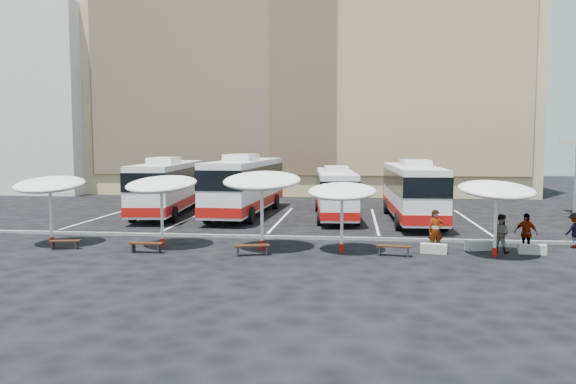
# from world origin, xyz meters

# --- Properties ---
(ground) EXTENTS (120.00, 120.00, 0.00)m
(ground) POSITION_xyz_m (0.00, 0.00, 0.00)
(ground) COLOR black
(ground) RESTS_ON ground
(sandstone_building) EXTENTS (42.00, 18.25, 29.60)m
(sandstone_building) POSITION_xyz_m (0.00, 31.87, 12.63)
(sandstone_building) COLOR tan
(sandstone_building) RESTS_ON ground
(apartment_block) EXTENTS (14.00, 14.00, 18.00)m
(apartment_block) POSITION_xyz_m (-28.00, 28.00, 9.00)
(apartment_block) COLOR silver
(apartment_block) RESTS_ON ground
(curb_divider) EXTENTS (34.00, 0.25, 0.15)m
(curb_divider) POSITION_xyz_m (0.00, 0.50, 0.07)
(curb_divider) COLOR black
(curb_divider) RESTS_ON ground
(bay_lines) EXTENTS (24.15, 12.00, 0.01)m
(bay_lines) POSITION_xyz_m (0.00, 8.00, 0.01)
(bay_lines) COLOR white
(bay_lines) RESTS_ON ground
(bus_0) EXTENTS (3.80, 12.67, 3.96)m
(bus_0) POSITION_xyz_m (-8.11, 9.51, 2.02)
(bus_0) COLOR silver
(bus_0) RESTS_ON ground
(bus_1) EXTENTS (3.55, 13.31, 4.19)m
(bus_1) POSITION_xyz_m (-2.72, 9.79, 2.14)
(bus_1) COLOR silver
(bus_1) RESTS_ON ground
(bus_2) EXTENTS (3.20, 10.98, 3.44)m
(bus_2) POSITION_xyz_m (3.44, 9.03, 1.76)
(bus_2) COLOR silver
(bus_2) RESTS_ON ground
(bus_3) EXTENTS (3.16, 12.37, 3.90)m
(bus_3) POSITION_xyz_m (8.30, 8.02, 1.99)
(bus_3) COLOR silver
(bus_3) RESTS_ON ground
(sunshade_0) EXTENTS (3.42, 3.46, 3.44)m
(sunshade_0) POSITION_xyz_m (-9.87, -2.58, 2.92)
(sunshade_0) COLOR silver
(sunshade_0) RESTS_ON ground
(sunshade_1) EXTENTS (3.97, 4.01, 3.50)m
(sunshade_1) POSITION_xyz_m (-4.37, -2.44, 2.97)
(sunshade_1) COLOR silver
(sunshade_1) RESTS_ON ground
(sunshade_2) EXTENTS (3.83, 3.87, 3.75)m
(sunshade_2) POSITION_xyz_m (0.44, -2.52, 3.18)
(sunshade_2) COLOR silver
(sunshade_2) RESTS_ON ground
(sunshade_3) EXTENTS (3.28, 3.32, 3.23)m
(sunshade_3) POSITION_xyz_m (4.12, -2.68, 2.74)
(sunshade_3) COLOR silver
(sunshade_3) RESTS_ON ground
(sunshade_4) EXTENTS (3.94, 3.97, 3.40)m
(sunshade_4) POSITION_xyz_m (10.76, -2.92, 2.89)
(sunshade_4) COLOR silver
(sunshade_4) RESTS_ON ground
(wood_bench_0) EXTENTS (1.40, 0.62, 0.42)m
(wood_bench_0) POSITION_xyz_m (-8.66, -3.55, 0.32)
(wood_bench_0) COLOR black
(wood_bench_0) RESTS_ON ground
(wood_bench_1) EXTENTS (1.52, 0.42, 0.47)m
(wood_bench_1) POSITION_xyz_m (-4.60, -3.94, 0.36)
(wood_bench_1) COLOR black
(wood_bench_1) RESTS_ON ground
(wood_bench_2) EXTENTS (1.57, 0.83, 0.47)m
(wood_bench_2) POSITION_xyz_m (0.23, -3.96, 0.36)
(wood_bench_2) COLOR black
(wood_bench_2) RESTS_ON ground
(wood_bench_3) EXTENTS (1.55, 0.64, 0.46)m
(wood_bench_3) POSITION_xyz_m (6.40, -3.37, 0.35)
(wood_bench_3) COLOR black
(wood_bench_3) RESTS_ON ground
(conc_bench_0) EXTENTS (1.21, 0.62, 0.43)m
(conc_bench_0) POSITION_xyz_m (8.22, -2.58, 0.22)
(conc_bench_0) COLOR gray
(conc_bench_0) RESTS_ON ground
(conc_bench_1) EXTENTS (1.25, 0.73, 0.44)m
(conc_bench_1) POSITION_xyz_m (10.36, -1.60, 0.22)
(conc_bench_1) COLOR gray
(conc_bench_1) RESTS_ON ground
(conc_bench_2) EXTENTS (1.20, 0.52, 0.44)m
(conc_bench_2) POSITION_xyz_m (12.54, -2.22, 0.22)
(conc_bench_2) COLOR gray
(conc_bench_2) RESTS_ON ground
(passenger_0) EXTENTS (0.76, 0.57, 1.91)m
(passenger_0) POSITION_xyz_m (8.35, -2.12, 0.95)
(passenger_0) COLOR black
(passenger_0) RESTS_ON ground
(passenger_1) EXTENTS (1.08, 1.03, 1.75)m
(passenger_1) POSITION_xyz_m (11.22, -2.08, 0.88)
(passenger_1) COLOR black
(passenger_1) RESTS_ON ground
(passenger_2) EXTENTS (1.09, 1.02, 1.81)m
(passenger_2) POSITION_xyz_m (12.30, -2.04, 0.90)
(passenger_2) COLOR black
(passenger_2) RESTS_ON ground
(passenger_3) EXTENTS (1.23, 1.00, 1.66)m
(passenger_3) POSITION_xyz_m (14.94, -0.48, 0.83)
(passenger_3) COLOR black
(passenger_3) RESTS_ON ground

